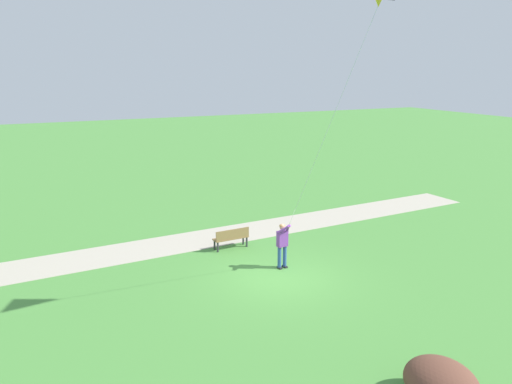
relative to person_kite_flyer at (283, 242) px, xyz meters
name	(u,v)px	position (x,y,z in m)	size (l,w,h in m)	color
ground_plane	(279,277)	(-0.71, 0.52, -1.05)	(120.00, 120.00, 0.00)	#4C8E3D
walkway_path	(183,242)	(4.33, 2.52, -1.04)	(2.40, 32.00, 0.02)	#B7AD99
person_kite_flyer	(283,242)	(0.00, 0.00, 0.00)	(0.62, 0.52, 1.83)	#232328
park_bench_near_walkway	(231,237)	(2.76, 0.92, -0.54)	(0.53, 1.52, 0.88)	olive
lakeside_shrub	(441,383)	(-8.49, 0.54, -0.55)	(1.78, 1.55, 0.99)	brown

